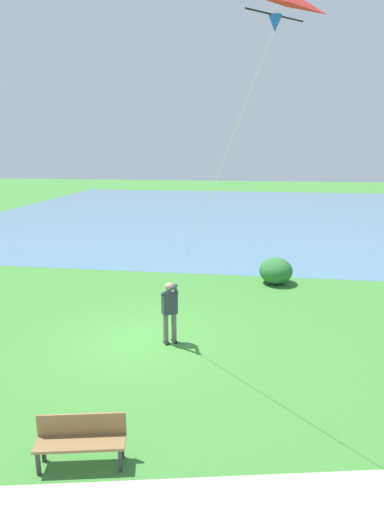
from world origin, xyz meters
TOP-DOWN VIEW (x-y plane):
  - ground_plane at (0.00, 0.00)m, footprint 120.00×120.00m
  - lake_water at (-24.82, 4.00)m, footprint 36.00×44.00m
  - person_kite_flyer at (-0.01, 0.78)m, footprint 0.62×0.53m
  - flying_kite at (3.77, 3.02)m, footprint 4.07×2.66m
  - park_bench_near_walkway at (4.84, 0.19)m, footprint 0.73×1.56m
  - lakeside_shrub at (-5.98, 3.87)m, footprint 1.45×1.30m

SIDE VIEW (x-z plane):
  - ground_plane at x=0.00m, z-range 0.00..0.00m
  - lake_water at x=-24.82m, z-range 0.00..0.01m
  - lakeside_shrub at x=-5.98m, z-range 0.00..1.02m
  - park_bench_near_walkway at x=4.84m, z-range 0.07..0.95m
  - person_kite_flyer at x=-0.01m, z-range 0.13..1.96m
  - flying_kite at x=3.77m, z-range 4.28..10.10m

